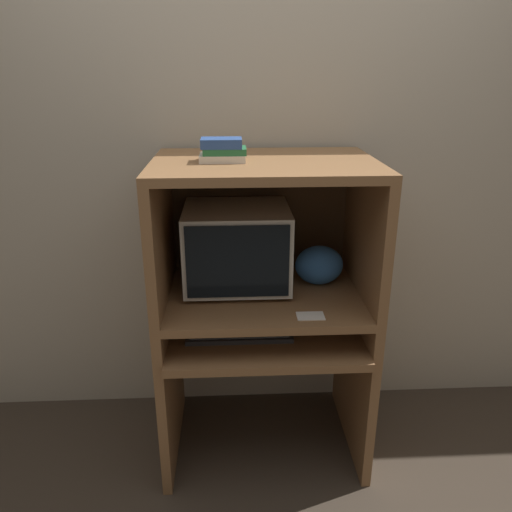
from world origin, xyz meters
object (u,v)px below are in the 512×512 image
(keyboard, at_px, (239,334))
(snack_bag, at_px, (319,265))
(crt_monitor, at_px, (237,247))
(mouse, at_px, (304,330))
(book_stack, at_px, (223,151))

(keyboard, relative_size, snack_bag, 2.10)
(crt_monitor, distance_m, mouse, 0.47)
(crt_monitor, xyz_separation_m, keyboard, (0.00, -0.18, -0.34))
(snack_bag, height_order, book_stack, book_stack)
(book_stack, bearing_deg, crt_monitor, 60.78)
(mouse, distance_m, snack_bag, 0.31)
(keyboard, relative_size, mouse, 7.72)
(crt_monitor, xyz_separation_m, snack_bag, (0.37, 0.01, -0.10))
(keyboard, bearing_deg, book_stack, 121.80)
(snack_bag, relative_size, book_stack, 1.18)
(keyboard, xyz_separation_m, book_stack, (-0.05, 0.09, 0.77))
(keyboard, xyz_separation_m, snack_bag, (0.37, 0.19, 0.24))
(keyboard, height_order, book_stack, book_stack)
(crt_monitor, height_order, book_stack, book_stack)
(snack_bag, bearing_deg, keyboard, -152.49)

